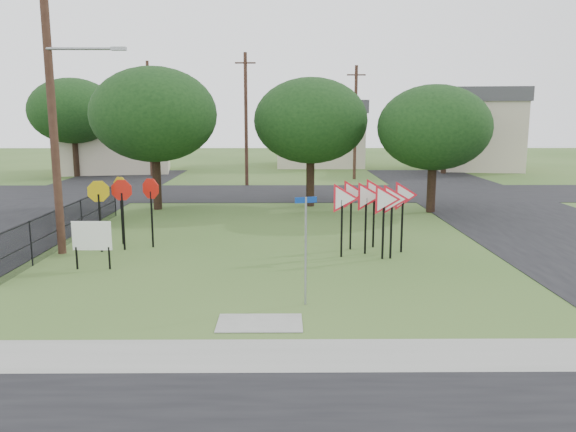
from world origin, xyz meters
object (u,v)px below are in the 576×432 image
Objects in this scene: street_name_sign at (306,243)px; yield_sign_cluster at (373,200)px; info_board at (92,237)px; stop_sign_cluster at (123,197)px.

street_name_sign is 0.84× the size of yield_sign_cluster.
yield_sign_cluster is 2.15× the size of info_board.
street_name_sign reaches higher than info_board.
street_name_sign reaches higher than yield_sign_cluster.
street_name_sign is 7.48m from info_board.
yield_sign_cluster reaches higher than stop_sign_cluster.
info_board is (-0.23, -2.87, -0.88)m from stop_sign_cluster.
info_board is (-9.17, -1.95, -0.89)m from yield_sign_cluster.
info_board is at bearing -94.63° from stop_sign_cluster.
stop_sign_cluster is at bearing 135.26° from street_name_sign.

